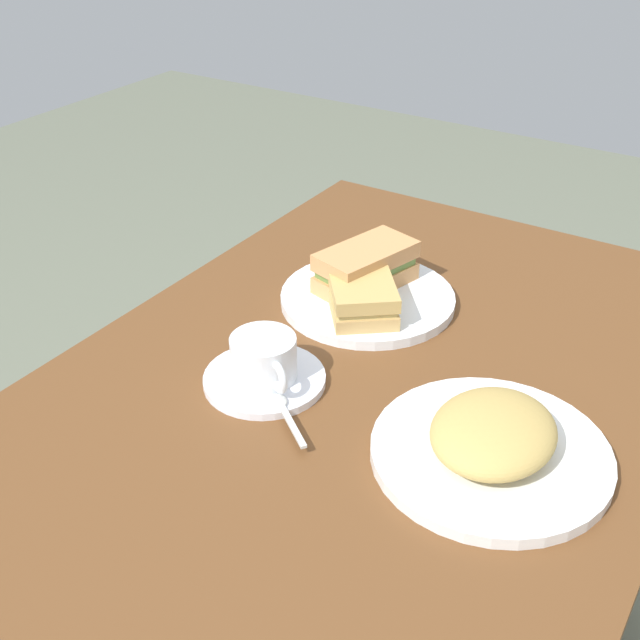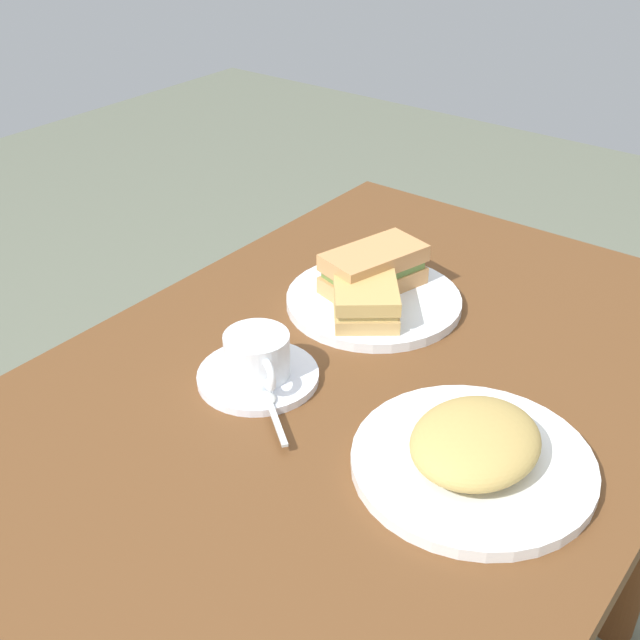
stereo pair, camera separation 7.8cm
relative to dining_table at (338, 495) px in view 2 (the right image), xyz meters
name	(u,v)px [view 2 (the right image)]	position (x,y,z in m)	size (l,w,h in m)	color
dining_table	(338,495)	(0.00, 0.00, 0.00)	(1.14, 0.71, 0.70)	brown
sandwich_plate	(374,301)	(-0.20, -0.09, 0.16)	(0.24, 0.24, 0.01)	white
sandwich_front	(374,269)	(-0.22, -0.10, 0.19)	(0.16, 0.11, 0.06)	tan
sandwich_back	(365,298)	(-0.16, -0.07, 0.19)	(0.14, 0.14, 0.05)	tan
coffee_saucer	(258,376)	(0.03, -0.10, 0.16)	(0.15, 0.15, 0.01)	white
coffee_cup	(257,354)	(0.03, -0.10, 0.19)	(0.08, 0.10, 0.05)	white
spoon	(271,408)	(0.07, -0.04, 0.16)	(0.07, 0.09, 0.01)	silver
side_plate	(473,463)	(0.01, 0.18, 0.16)	(0.25, 0.25, 0.01)	white
side_food_pile	(476,442)	(0.01, 0.18, 0.19)	(0.15, 0.13, 0.04)	tan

